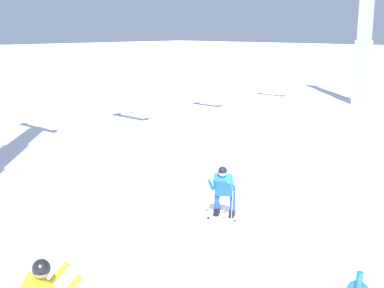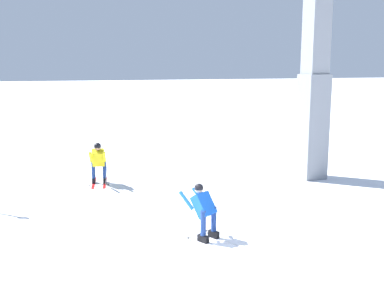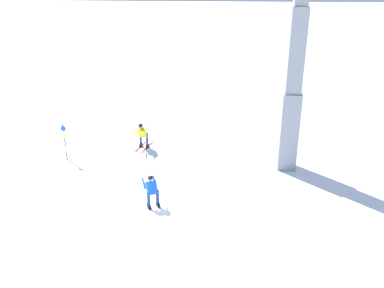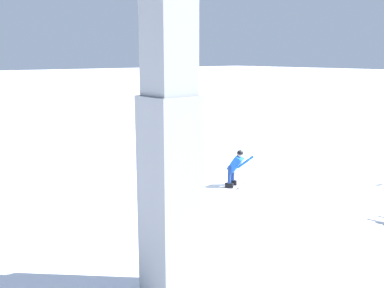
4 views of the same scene
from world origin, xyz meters
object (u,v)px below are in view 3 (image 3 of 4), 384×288
at_px(lift_tower_near, 295,68).
at_px(trail_marker_pole, 65,140).
at_px(skier_carving_main, 152,190).
at_px(skier_distant_uphill, 142,133).

bearing_deg(lift_tower_near, trail_marker_pole, -89.43).
xyz_separation_m(skier_carving_main, trail_marker_pole, (-4.12, -5.22, 0.32)).
distance_m(skier_carving_main, lift_tower_near, 8.39).
distance_m(lift_tower_near, skier_distant_uphill, 8.71).
relative_size(trail_marker_pole, skier_distant_uphill, 1.12).
distance_m(lift_tower_near, trail_marker_pole, 11.78).
xyz_separation_m(lift_tower_near, trail_marker_pole, (0.11, -11.12, -3.88)).
bearing_deg(lift_tower_near, skier_distant_uphill, -102.67).
relative_size(skier_carving_main, skier_distant_uphill, 1.01).
bearing_deg(skier_distant_uphill, lift_tower_near, 77.33).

